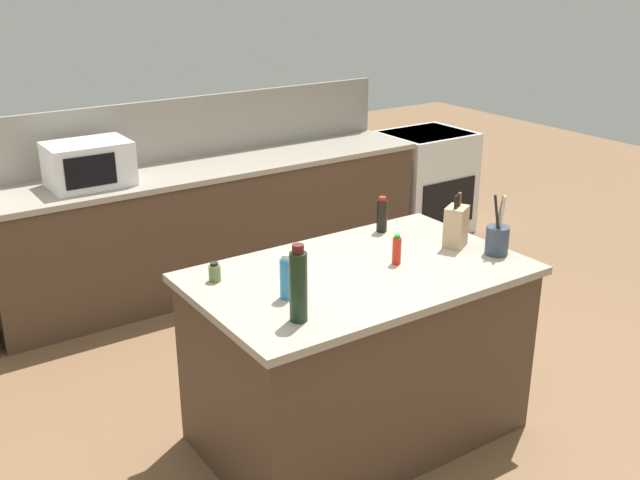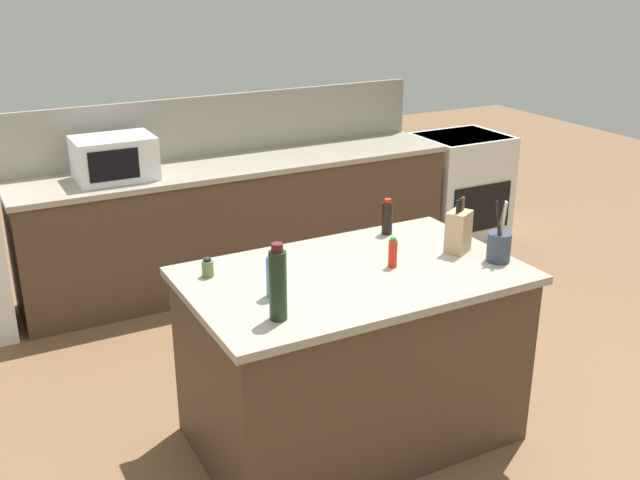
{
  "view_description": "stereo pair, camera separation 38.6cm",
  "coord_description": "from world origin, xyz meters",
  "views": [
    {
      "loc": [
        -2.06,
        -2.7,
        2.39
      ],
      "look_at": [
        0.0,
        0.35,
        0.99
      ],
      "focal_mm": 42.0,
      "sensor_mm": 36.0,
      "label": 1
    },
    {
      "loc": [
        -1.73,
        -2.9,
        2.39
      ],
      "look_at": [
        0.0,
        0.35,
        0.99
      ],
      "focal_mm": 42.0,
      "sensor_mm": 36.0,
      "label": 2
    }
  ],
  "objects": [
    {
      "name": "ground_plane",
      "position": [
        0.0,
        0.0,
        0.0
      ],
      "size": [
        14.0,
        14.0,
        0.0
      ],
      "primitive_type": "plane",
      "color": "brown"
    },
    {
      "name": "back_counter_run",
      "position": [
        0.3,
        2.2,
        0.47
      ],
      "size": [
        3.37,
        0.66,
        0.94
      ],
      "color": "#4C3828",
      "rests_on": "ground_plane"
    },
    {
      "name": "wall_backsplash",
      "position": [
        0.3,
        2.52,
        1.17
      ],
      "size": [
        3.33,
        0.03,
        0.46
      ],
      "primitive_type": "cube",
      "color": "gray",
      "rests_on": "back_counter_run"
    },
    {
      "name": "kitchen_island",
      "position": [
        0.0,
        0.0,
        0.47
      ],
      "size": [
        1.65,
        1.01,
        0.94
      ],
      "color": "#4C3828",
      "rests_on": "ground_plane"
    },
    {
      "name": "range_oven",
      "position": [
        2.4,
        2.2,
        0.47
      ],
      "size": [
        0.76,
        0.65,
        0.92
      ],
      "color": "white",
      "rests_on": "ground_plane"
    },
    {
      "name": "microwave",
      "position": [
        -0.62,
        2.2,
        1.09
      ],
      "size": [
        0.54,
        0.39,
        0.3
      ],
      "color": "white",
      "rests_on": "back_counter_run"
    },
    {
      "name": "knife_block",
      "position": [
        0.62,
        -0.02,
        1.05
      ],
      "size": [
        0.16,
        0.15,
        0.29
      ],
      "rotation": [
        0.0,
        0.0,
        0.49
      ],
      "color": "tan",
      "rests_on": "kitchen_island"
    },
    {
      "name": "utensil_crock",
      "position": [
        0.72,
        -0.22,
        1.02
      ],
      "size": [
        0.12,
        0.12,
        0.32
      ],
      "color": "#333D4C",
      "rests_on": "kitchen_island"
    },
    {
      "name": "soy_sauce_bottle",
      "position": [
        0.44,
        0.38,
        1.04
      ],
      "size": [
        0.06,
        0.06,
        0.2
      ],
      "color": "black",
      "rests_on": "kitchen_island"
    },
    {
      "name": "hot_sauce_bottle",
      "position": [
        0.2,
        -0.03,
        1.01
      ],
      "size": [
        0.04,
        0.04,
        0.16
      ],
      "color": "red",
      "rests_on": "kitchen_island"
    },
    {
      "name": "spice_jar_oregano",
      "position": [
        -0.65,
        0.29,
        0.98
      ],
      "size": [
        0.06,
        0.06,
        0.1
      ],
      "color": "#567038",
      "rests_on": "kitchen_island"
    },
    {
      "name": "dish_soap_bottle",
      "position": [
        -0.46,
        -0.07,
        1.04
      ],
      "size": [
        0.06,
        0.06,
        0.21
      ],
      "color": "#3384BC",
      "rests_on": "kitchen_island"
    },
    {
      "name": "wine_bottle",
      "position": [
        -0.54,
        -0.29,
        1.1
      ],
      "size": [
        0.08,
        0.08,
        0.35
      ],
      "color": "black",
      "rests_on": "kitchen_island"
    }
  ]
}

